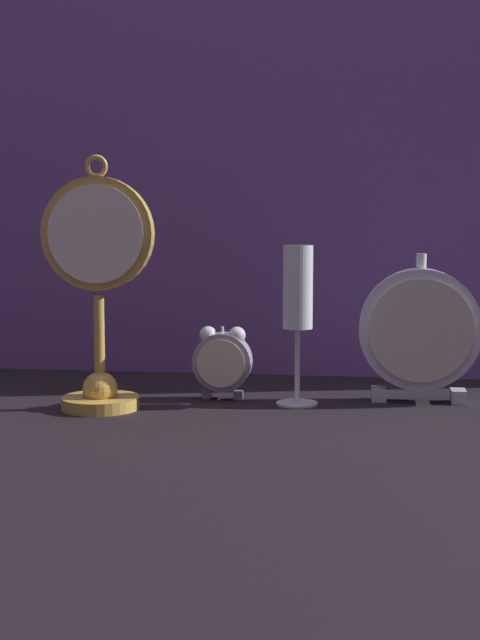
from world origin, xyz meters
The scene contains 6 objects.
ground_plane centered at (0.00, 0.00, 0.00)m, with size 4.00×4.00×0.00m, color black.
fabric_backdrop_drape centered at (0.00, 0.33, 0.37)m, with size 1.27×0.01×0.75m, color #6B478E.
pocket_watch_on_stand centered at (-0.18, 0.03, 0.15)m, with size 0.15×0.10×0.33m.
alarm_clock_twin_bell centered at (-0.03, 0.11, 0.06)m, with size 0.08×0.03×0.10m.
mantel_clock_silver centered at (0.24, 0.13, 0.10)m, with size 0.16×0.04×0.20m.
champagne_flute centered at (0.08, 0.09, 0.14)m, with size 0.06×0.06×0.21m.
Camera 1 is at (0.16, -1.08, 0.24)m, focal length 50.00 mm.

